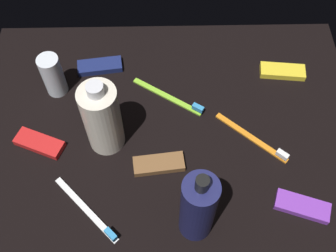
{
  "coord_description": "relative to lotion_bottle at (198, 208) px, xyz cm",
  "views": [
    {
      "loc": [
        0.87,
        45.41,
        77.04
      ],
      "look_at": [
        0.0,
        0.0,
        3.0
      ],
      "focal_mm": 44.22,
      "sensor_mm": 36.0,
      "label": 1
    }
  ],
  "objects": [
    {
      "name": "ground_plane",
      "position": [
        4.75,
        -20.41,
        -9.82
      ],
      "size": [
        84.0,
        64.0,
        1.2
      ],
      "primitive_type": "cube",
      "color": "black"
    },
    {
      "name": "lotion_bottle",
      "position": [
        0.0,
        0.0,
        0.0
      ],
      "size": [
        6.25,
        6.25,
        20.84
      ],
      "color": "#1C1E4F",
      "rests_on": "ground_plane"
    },
    {
      "name": "bodywash_bottle",
      "position": [
        17.72,
        -18.98,
        -0.54
      ],
      "size": [
        7.5,
        7.5,
        19.11
      ],
      "color": "silver",
      "rests_on": "ground_plane"
    },
    {
      "name": "deodorant_stick",
      "position": [
        29.94,
        -32.61,
        -3.94
      ],
      "size": [
        4.71,
        4.71,
        10.55
      ],
      "primitive_type": "cylinder",
      "color": "silver",
      "rests_on": "ground_plane"
    },
    {
      "name": "toothbrush_orange",
      "position": [
        -13.89,
        -18.16,
        -8.61
      ],
      "size": [
        14.37,
        12.72,
        2.1
      ],
      "color": "orange",
      "rests_on": "ground_plane"
    },
    {
      "name": "toothbrush_lime",
      "position": [
        3.36,
        -29.39,
        -8.61
      ],
      "size": [
        15.72,
        10.85,
        2.1
      ],
      "color": "#8CD133",
      "rests_on": "ground_plane"
    },
    {
      "name": "toothbrush_white",
      "position": [
        20.22,
        -2.62,
        -8.61
      ],
      "size": [
        13.42,
        13.73,
        2.1
      ],
      "color": "white",
      "rests_on": "ground_plane"
    },
    {
      "name": "snack_bar_yellow",
      "position": [
        -22.58,
        -36.44,
        -8.47
      ],
      "size": [
        10.78,
        5.11,
        1.5
      ],
      "primitive_type": "cube",
      "rotation": [
        0.0,
        0.0,
        -0.11
      ],
      "color": "yellow",
      "rests_on": "ground_plane"
    },
    {
      "name": "snack_bar_red",
      "position": [
        32.0,
        -18.07,
        -8.47
      ],
      "size": [
        11.14,
        7.69,
        1.5
      ],
      "primitive_type": "cube",
      "rotation": [
        0.0,
        0.0,
        -0.39
      ],
      "color": "red",
      "rests_on": "ground_plane"
    },
    {
      "name": "snack_bar_navy",
      "position": [
        20.62,
        -38.82,
        -8.47
      ],
      "size": [
        10.83,
        5.3,
        1.5
      ],
      "primitive_type": "cube",
      "rotation": [
        0.0,
        0.0,
        0.13
      ],
      "color": "navy",
      "rests_on": "ground_plane"
    },
    {
      "name": "snack_bar_purple",
      "position": [
        -20.92,
        -3.06,
        -8.47
      ],
      "size": [
        11.14,
        7.21,
        1.5
      ],
      "primitive_type": "cube",
      "rotation": [
        0.0,
        0.0,
        -0.34
      ],
      "color": "purple",
      "rests_on": "ground_plane"
    },
    {
      "name": "snack_bar_brown",
      "position": [
        6.79,
        -12.69,
        -8.47
      ],
      "size": [
        10.78,
        5.14,
        1.5
      ],
      "primitive_type": "cube",
      "rotation": [
        0.0,
        0.0,
        0.11
      ],
      "color": "brown",
      "rests_on": "ground_plane"
    }
  ]
}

